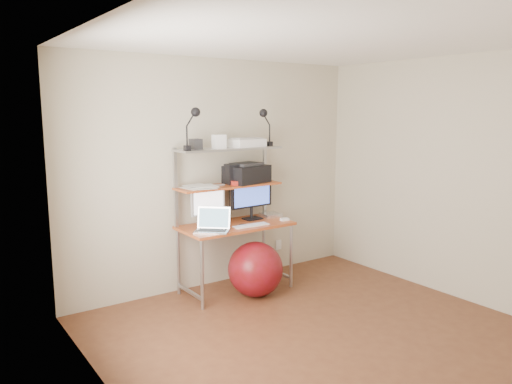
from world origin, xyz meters
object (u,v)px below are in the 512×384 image
monitor_silver (208,203)px  laptop (213,226)px  monitor_black (252,195)px  exercise_ball (255,269)px  printer (247,173)px

monitor_silver → laptop: 0.31m
monitor_black → laptop: monitor_black is taller
laptop → exercise_ball: laptop is taller
printer → exercise_ball: printer is taller
monitor_silver → printer: bearing=-0.6°
monitor_black → exercise_ball: (-0.21, -0.37, -0.72)m
monitor_black → laptop: bearing=-162.8°
laptop → printer: (0.59, 0.26, 0.47)m
monitor_black → exercise_ball: size_ratio=0.93×
monitor_black → laptop: 0.71m
monitor_silver → exercise_ball: bearing=-51.5°
monitor_black → printer: 0.25m
monitor_black → exercise_ball: monitor_black is taller
monitor_silver → exercise_ball: monitor_silver is taller
printer → monitor_silver: bearing=172.1°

